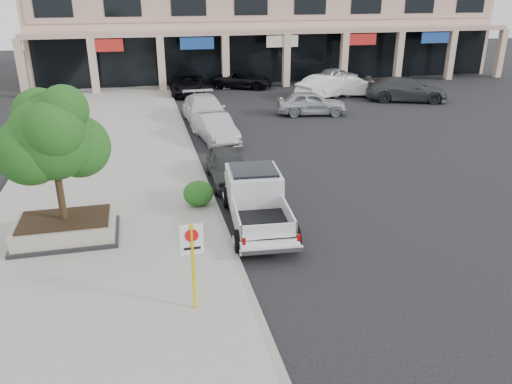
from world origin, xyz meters
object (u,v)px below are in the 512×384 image
lot_car_e (337,76)px  lot_car_a (311,103)px  no_parking_sign (193,255)px  lot_car_d (243,80)px  planter_tree (57,137)px  curb_car_b (216,128)px  lot_car_b (328,86)px  planter (66,228)px  curb_car_a (228,167)px  pickup_truck (258,202)px  curb_car_d (188,84)px  curb_car_c (205,110)px  lot_car_f (353,86)px  lot_car_c (407,89)px

lot_car_e → lot_car_a: bearing=127.5°
no_parking_sign → lot_car_d: size_ratio=0.47×
planter_tree → no_parking_sign: (3.39, -4.85, -1.78)m
no_parking_sign → curb_car_b: size_ratio=0.53×
lot_car_b → planter_tree: bearing=115.9°
lot_car_e → planter: bearing=119.8°
curb_car_a → lot_car_b: size_ratio=0.79×
pickup_truck → lot_car_b: bearing=67.7°
no_parking_sign → curb_car_d: (2.84, 27.82, -0.90)m
planter → curb_car_c: 15.32m
pickup_truck → lot_car_f: bearing=63.2°
planter → lot_car_f: 26.77m
lot_car_b → lot_car_d: size_ratio=1.03×
lot_car_c → planter: bearing=148.7°
curb_car_d → lot_car_a: lot_car_a is taller
pickup_truck → curb_car_c: 14.16m
lot_car_a → lot_car_e: lot_car_a is taller
pickup_truck → planter_tree: bearing=-179.0°
pickup_truck → planter: bearing=-177.5°
pickup_truck → curb_car_a: 4.31m
pickup_truck → curb_car_d: size_ratio=1.03×
curb_car_d → lot_car_f: bearing=-10.5°
lot_car_d → lot_car_e: (8.09, 0.04, 0.02)m
lot_car_c → lot_car_d: size_ratio=1.17×
pickup_truck → lot_car_a: pickup_truck is taller
planter_tree → curb_car_d: bearing=74.8°
curb_car_a → lot_car_c: bearing=41.6°
pickup_truck → curb_car_c: (0.19, 14.15, -0.05)m
curb_car_d → lot_car_e: curb_car_d is taller
planter_tree → lot_car_d: bearing=66.1°
planter_tree → lot_car_f: planter_tree is taller
curb_car_a → lot_car_a: lot_car_a is taller
curb_car_d → lot_car_f: curb_car_d is taller
planter → planter_tree: size_ratio=0.80×
no_parking_sign → planter: bearing=126.9°
curb_car_a → curb_car_c: bearing=88.9°
lot_car_c → lot_car_f: 3.89m
planter_tree → no_parking_sign: bearing=-55.1°
lot_car_e → curb_car_b: bearing=116.5°
lot_car_c → lot_car_d: lot_car_c is taller
curb_car_c → lot_car_f: (11.91, 5.62, -0.09)m
pickup_truck → lot_car_d: size_ratio=1.12×
curb_car_a → curb_car_d: 19.06m
lot_car_b → planter: bearing=115.9°
curb_car_b → curb_car_c: curb_car_c is taller
planter → lot_car_c: size_ratio=0.56×
lot_car_a → lot_car_b: size_ratio=0.88×
lot_car_b → lot_car_d: 7.34m
curb_car_b → curb_car_d: curb_car_d is taller
curb_car_d → lot_car_b: lot_car_b is taller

